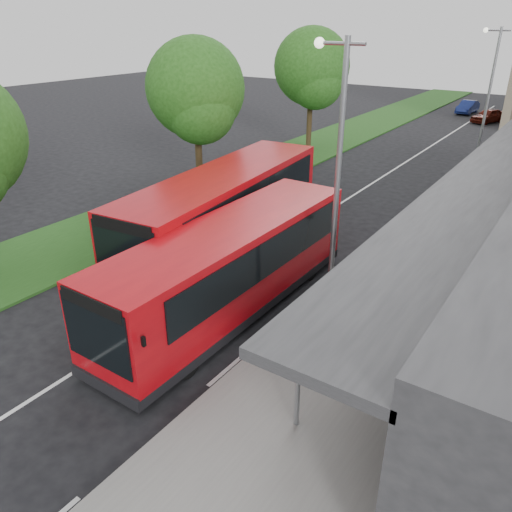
{
  "coord_description": "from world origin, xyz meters",
  "views": [
    {
      "loc": [
        10.01,
        -10.66,
        8.51
      ],
      "look_at": [
        1.72,
        1.52,
        1.5
      ],
      "focal_mm": 35.0,
      "sensor_mm": 36.0,
      "label": 1
    }
  ],
  "objects_px": {
    "tree_mid": "(196,95)",
    "lamp_post_far": "(488,91)",
    "litter_bin": "(446,238)",
    "bus_second": "(225,211)",
    "car_far": "(468,107)",
    "tree_far": "(312,72)",
    "bollard": "(458,181)",
    "lamp_post_near": "(336,168)",
    "bus_main": "(231,268)",
    "car_near": "(488,116)"
  },
  "relations": [
    {
      "from": "tree_mid",
      "to": "lamp_post_far",
      "type": "height_order",
      "value": "lamp_post_far"
    },
    {
      "from": "lamp_post_far",
      "to": "litter_bin",
      "type": "xyz_separation_m",
      "value": [
        1.87,
        -13.27,
        -4.12
      ]
    },
    {
      "from": "bus_second",
      "to": "tree_mid",
      "type": "bearing_deg",
      "value": 132.05
    },
    {
      "from": "car_far",
      "to": "tree_far",
      "type": "bearing_deg",
      "value": -100.52
    },
    {
      "from": "bollard",
      "to": "car_far",
      "type": "height_order",
      "value": "bollard"
    },
    {
      "from": "car_far",
      "to": "lamp_post_near",
      "type": "bearing_deg",
      "value": -78.79
    },
    {
      "from": "lamp_post_near",
      "to": "bollard",
      "type": "xyz_separation_m",
      "value": [
        0.33,
        14.64,
        -4.02
      ]
    },
    {
      "from": "bollard",
      "to": "lamp_post_near",
      "type": "bearing_deg",
      "value": -91.3
    },
    {
      "from": "bus_main",
      "to": "litter_bin",
      "type": "bearing_deg",
      "value": 62.45
    },
    {
      "from": "lamp_post_far",
      "to": "litter_bin",
      "type": "distance_m",
      "value": 14.02
    },
    {
      "from": "lamp_post_near",
      "to": "bollard",
      "type": "relative_size",
      "value": 7.37
    },
    {
      "from": "bus_main",
      "to": "car_far",
      "type": "relative_size",
      "value": 2.78
    },
    {
      "from": "bus_second",
      "to": "car_far",
      "type": "distance_m",
      "value": 39.48
    },
    {
      "from": "lamp_post_far",
      "to": "car_near",
      "type": "height_order",
      "value": "lamp_post_far"
    },
    {
      "from": "litter_bin",
      "to": "car_far",
      "type": "height_order",
      "value": "car_far"
    },
    {
      "from": "car_near",
      "to": "bus_main",
      "type": "bearing_deg",
      "value": -66.2
    },
    {
      "from": "lamp_post_near",
      "to": "bus_second",
      "type": "xyz_separation_m",
      "value": [
        -5.55,
        1.97,
        -3.06
      ]
    },
    {
      "from": "tree_far",
      "to": "litter_bin",
      "type": "bearing_deg",
      "value": -43.47
    },
    {
      "from": "bollard",
      "to": "bus_second",
      "type": "bearing_deg",
      "value": -114.92
    },
    {
      "from": "bus_second",
      "to": "litter_bin",
      "type": "height_order",
      "value": "bus_second"
    },
    {
      "from": "lamp_post_near",
      "to": "bus_second",
      "type": "height_order",
      "value": "lamp_post_near"
    },
    {
      "from": "bus_main",
      "to": "car_near",
      "type": "distance_m",
      "value": 39.06
    },
    {
      "from": "bus_main",
      "to": "car_far",
      "type": "bearing_deg",
      "value": 94.11
    },
    {
      "from": "lamp_post_far",
      "to": "car_near",
      "type": "relative_size",
      "value": 2.19
    },
    {
      "from": "tree_far",
      "to": "bus_main",
      "type": "bearing_deg",
      "value": -67.52
    },
    {
      "from": "bus_main",
      "to": "car_far",
      "type": "height_order",
      "value": "bus_main"
    },
    {
      "from": "bus_main",
      "to": "bollard",
      "type": "relative_size",
      "value": 9.55
    },
    {
      "from": "tree_mid",
      "to": "bollard",
      "type": "distance_m",
      "value": 14.43
    },
    {
      "from": "tree_far",
      "to": "lamp_post_near",
      "type": "relative_size",
      "value": 1.02
    },
    {
      "from": "tree_mid",
      "to": "lamp_post_near",
      "type": "bearing_deg",
      "value": -32.36
    },
    {
      "from": "lamp_post_near",
      "to": "lamp_post_far",
      "type": "xyz_separation_m",
      "value": [
        0.0,
        20.0,
        0.0
      ]
    },
    {
      "from": "car_far",
      "to": "litter_bin",
      "type": "bearing_deg",
      "value": -74.38
    },
    {
      "from": "tree_far",
      "to": "car_near",
      "type": "xyz_separation_m",
      "value": [
        8.44,
        18.34,
        -4.67
      ]
    },
    {
      "from": "lamp_post_near",
      "to": "car_near",
      "type": "height_order",
      "value": "lamp_post_near"
    },
    {
      "from": "litter_bin",
      "to": "car_near",
      "type": "height_order",
      "value": "car_near"
    },
    {
      "from": "bus_main",
      "to": "lamp_post_far",
      "type": "bearing_deg",
      "value": 83.53
    },
    {
      "from": "car_near",
      "to": "bus_second",
      "type": "bearing_deg",
      "value": -71.01
    },
    {
      "from": "lamp_post_near",
      "to": "bus_main",
      "type": "height_order",
      "value": "lamp_post_near"
    },
    {
      "from": "tree_far",
      "to": "car_near",
      "type": "distance_m",
      "value": 20.72
    },
    {
      "from": "tree_mid",
      "to": "car_near",
      "type": "height_order",
      "value": "tree_mid"
    },
    {
      "from": "litter_bin",
      "to": "tree_far",
      "type": "bearing_deg",
      "value": 136.53
    },
    {
      "from": "car_far",
      "to": "lamp_post_far",
      "type": "bearing_deg",
      "value": -72.02
    },
    {
      "from": "bus_second",
      "to": "bollard",
      "type": "relative_size",
      "value": 10.69
    },
    {
      "from": "tree_far",
      "to": "car_far",
      "type": "height_order",
      "value": "tree_far"
    },
    {
      "from": "bus_second",
      "to": "bollard",
      "type": "bearing_deg",
      "value": 59.51
    },
    {
      "from": "tree_mid",
      "to": "bus_main",
      "type": "relative_size",
      "value": 0.76
    },
    {
      "from": "lamp_post_near",
      "to": "lamp_post_far",
      "type": "relative_size",
      "value": 1.0
    },
    {
      "from": "bus_main",
      "to": "litter_bin",
      "type": "relative_size",
      "value": 11.61
    },
    {
      "from": "car_near",
      "to": "car_far",
      "type": "xyz_separation_m",
      "value": [
        -2.76,
        4.05,
        -0.01
      ]
    },
    {
      "from": "litter_bin",
      "to": "bus_second",
      "type": "bearing_deg",
      "value": -147.3
    }
  ]
}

